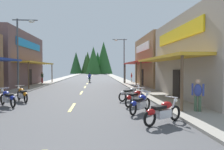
{
  "coord_description": "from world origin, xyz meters",
  "views": [
    {
      "loc": [
        1.38,
        -2.0,
        2.18
      ],
      "look_at": [
        3.98,
        30.77,
        1.09
      ],
      "focal_mm": 30.93,
      "sensor_mm": 36.0,
      "label": 1
    }
  ],
  "objects": [
    {
      "name": "pedestrian_waiting",
      "position": [
        6.76,
        27.45,
        0.9
      ],
      "size": [
        0.32,
        0.56,
        1.57
      ],
      "rotation": [
        0.0,
        0.0,
        2.95
      ],
      "color": "#B2A599",
      "rests_on": "ground"
    },
    {
      "name": "motorcycle_parked_right_3",
      "position": [
        3.67,
        10.9,
        0.49
      ],
      "size": [
        1.87,
        1.22,
        1.04
      ],
      "rotation": [
        0.0,
        0.0,
        0.56
      ],
      "color": "black",
      "rests_on": "ground"
    },
    {
      "name": "storefront_right_near",
      "position": [
        10.09,
        11.3,
        2.94
      ],
      "size": [
        7.9,
        10.09,
        5.88
      ],
      "color": "gray",
      "rests_on": "ground"
    },
    {
      "name": "sidewalk_left",
      "position": [
        -6.01,
        32.27,
        0.06
      ],
      "size": [
        2.14,
        94.54,
        0.12
      ],
      "primitive_type": "cube",
      "color": "#9E9991",
      "rests_on": "ground"
    },
    {
      "name": "pedestrian_browsing",
      "position": [
        -6.48,
        26.48,
        0.99
      ],
      "size": [
        0.45,
        0.43,
        1.71
      ],
      "rotation": [
        0.0,
        0.0,
        3.98
      ],
      "color": "maroon",
      "rests_on": "ground"
    },
    {
      "name": "motorcycle_parked_right_1",
      "position": [
        3.53,
        7.33,
        0.49
      ],
      "size": [
        1.45,
        1.7,
        1.04
      ],
      "rotation": [
        0.0,
        0.0,
        0.87
      ],
      "color": "black",
      "rests_on": "ground"
    },
    {
      "name": "motorcycle_parked_right_2",
      "position": [
        3.64,
        9.12,
        0.49
      ],
      "size": [
        1.54,
        1.63,
        1.04
      ],
      "rotation": [
        0.0,
        0.0,
        0.82
      ],
      "color": "black",
      "rests_on": "ground"
    },
    {
      "name": "storefront_right_far",
      "position": [
        10.79,
        21.68,
        3.06
      ],
      "size": [
        9.3,
        9.24,
        6.13
      ],
      "color": "olive",
      "rests_on": "ground"
    },
    {
      "name": "motorcycle_parked_left_2",
      "position": [
        -3.76,
        9.54,
        0.49
      ],
      "size": [
        1.57,
        1.6,
        1.04
      ],
      "rotation": [
        0.0,
        0.0,
        2.34
      ],
      "color": "black",
      "rests_on": "ground"
    },
    {
      "name": "centerline_dashes",
      "position": [
        0.0,
        34.92,
        0.01
      ],
      "size": [
        0.16,
        66.85,
        0.01
      ],
      "color": "#E0C64C",
      "rests_on": "ground"
    },
    {
      "name": "streetlamp_right",
      "position": [
        5.04,
        25.73,
        4.19
      ],
      "size": [
        2.08,
        0.3,
        6.47
      ],
      "color": "#474C51",
      "rests_on": "ground"
    },
    {
      "name": "motorcycle_parked_left_3",
      "position": [
        -3.54,
        11.13,
        0.49
      ],
      "size": [
        1.34,
        1.79,
        1.04
      ],
      "rotation": [
        0.0,
        0.0,
        2.2
      ],
      "color": "black",
      "rests_on": "ground"
    },
    {
      "name": "rider_cruising_lead",
      "position": [
        0.25,
        28.63,
        0.66
      ],
      "size": [
        0.6,
        2.14,
        1.57
      ],
      "rotation": [
        0.0,
        0.0,
        1.6
      ],
      "color": "black",
      "rests_on": "ground"
    },
    {
      "name": "pedestrian_by_shop",
      "position": [
        6.22,
        6.86,
        0.97
      ],
      "size": [
        0.49,
        0.41,
        1.68
      ],
      "rotation": [
        0.0,
        0.0,
        0.99
      ],
      "color": "#3F593F",
      "rests_on": "ground"
    },
    {
      "name": "treeline_backdrop",
      "position": [
        0.65,
        81.46,
        5.57
      ],
      "size": [
        18.39,
        12.37,
        13.77
      ],
      "color": "#305323",
      "rests_on": "ground"
    },
    {
      "name": "sidewalk_right",
      "position": [
        6.01,
        32.27,
        0.06
      ],
      "size": [
        2.14,
        94.54,
        0.12
      ],
      "primitive_type": "cube",
      "color": "gray",
      "rests_on": "ground"
    },
    {
      "name": "streetlamp_left",
      "position": [
        -5.03,
        15.07,
        4.16
      ],
      "size": [
        2.08,
        0.3,
        6.42
      ],
      "color": "#474C51",
      "rests_on": "ground"
    },
    {
      "name": "ground",
      "position": [
        0.0,
        32.27,
        -0.05
      ],
      "size": [
        9.88,
        94.54,
        0.1
      ],
      "primitive_type": "cube",
      "color": "#4C4C4F"
    },
    {
      "name": "motorcycle_parked_right_0",
      "position": [
        3.97,
        5.35,
        0.49
      ],
      "size": [
        1.89,
        1.18,
        1.04
      ],
      "rotation": [
        0.0,
        0.0,
        0.54
      ],
      "color": "black",
      "rests_on": "ground"
    }
  ]
}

